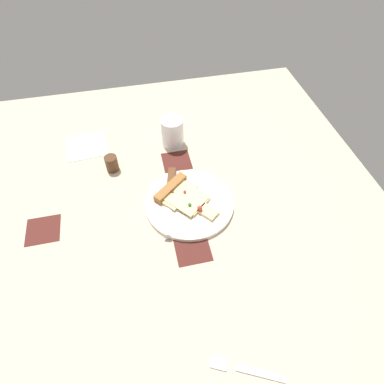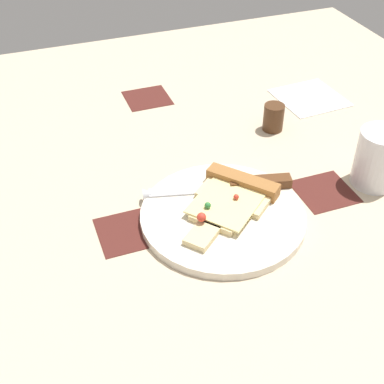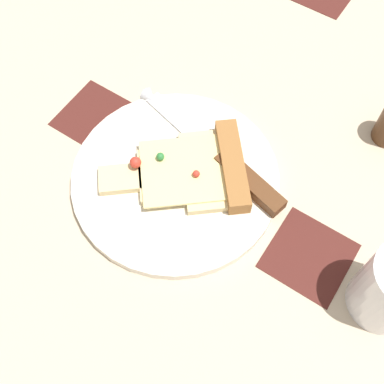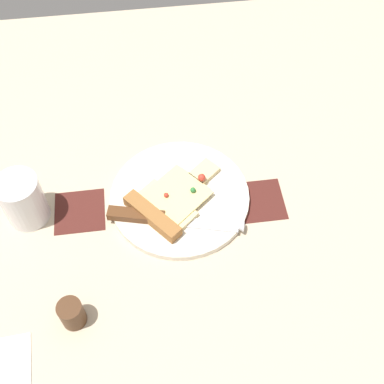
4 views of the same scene
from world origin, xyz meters
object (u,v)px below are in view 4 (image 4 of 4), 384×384
Objects in this scene: plate at (180,197)px; pizza_slice at (170,201)px; pepper_shaker at (72,314)px; drinking_glass at (23,200)px; knife at (162,219)px.

plate is 2.95cm from pizza_slice.
plate is 4.90× the size of pepper_shaker.
plate is 2.61× the size of drinking_glass.
drinking_glass is at bearing -88.09° from knife.
plate is at bearing 156.95° from knife.
plate is at bearing -0.26° from drinking_glass.
plate is at bearing 47.12° from pepper_shaker.
pizza_slice is at bearing 165.45° from knife.
knife is 21.95cm from pepper_shaker.
pepper_shaker is at bearing -132.88° from plate.
drinking_glass is (-25.24, 1.78, 2.73)cm from pizza_slice.
knife is 2.45× the size of drinking_glass.
drinking_glass is 22.35cm from pepper_shaker.
drinking_glass is at bearing 111.29° from pepper_shaker.
knife is 4.59× the size of pepper_shaker.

